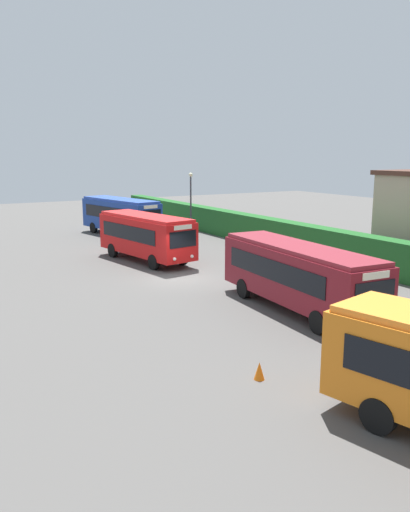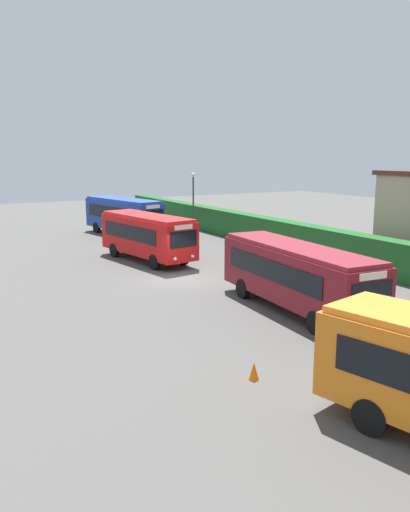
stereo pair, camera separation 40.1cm
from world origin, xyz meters
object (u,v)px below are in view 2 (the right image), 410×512
(bus_red, at_px, (147,235))
(bus_maroon, at_px, (296,274))
(person_right, at_px, (126,232))
(person_left, at_px, (143,221))
(lamppost, at_px, (193,198))
(bus_blue, at_px, (123,214))
(person_center, at_px, (158,220))
(traffic_cone, at_px, (254,371))

(bus_red, xyz_separation_m, bus_maroon, (14.22, 1.51, -0.03))
(bus_red, relative_size, person_right, 5.35)
(person_left, bearing_deg, lamppost, 157.06)
(bus_red, bearing_deg, lamppost, 124.27)
(bus_blue, height_order, person_center, bus_blue)
(person_left, xyz_separation_m, person_right, (5.69, -3.92, -0.06))
(lamppost, bearing_deg, traffic_cone, -23.94)
(lamppost, bearing_deg, bus_blue, -136.49)
(person_left, relative_size, lamppost, 0.31)
(bus_maroon, relative_size, traffic_cone, 16.75)
(person_left, bearing_deg, person_right, 107.05)
(bus_maroon, xyz_separation_m, person_center, (-27.59, 5.25, -0.86))
(bus_blue, xyz_separation_m, lamppost, (4.86, 4.61, 1.64))
(person_center, bearing_deg, bus_blue, -8.97)
(person_center, relative_size, traffic_cone, 2.99)
(bus_maroon, bearing_deg, person_left, 175.93)
(bus_blue, distance_m, person_left, 3.50)
(person_right, bearing_deg, bus_blue, -170.73)
(bus_blue, distance_m, bus_maroon, 25.97)
(lamppost, bearing_deg, person_center, -175.87)
(traffic_cone, bearing_deg, lamppost, 156.06)
(bus_blue, bearing_deg, bus_maroon, -13.92)
(bus_blue, bearing_deg, bus_red, -24.04)
(person_center, relative_size, lamppost, 0.31)
(lamppost, bearing_deg, person_right, -101.10)
(lamppost, bearing_deg, person_left, -164.51)
(bus_blue, xyz_separation_m, person_right, (3.72, -1.20, -1.04))
(bus_maroon, bearing_deg, person_center, 172.96)
(traffic_cone, bearing_deg, bus_red, 167.04)
(traffic_cone, bearing_deg, bus_maroon, 131.52)
(person_right, relative_size, traffic_cone, 2.76)
(person_center, bearing_deg, person_left, -43.77)
(bus_maroon, height_order, person_center, bus_maroon)
(bus_blue, height_order, lamppost, lamppost)
(person_left, relative_size, person_center, 0.99)
(bus_blue, height_order, traffic_cone, bus_blue)
(bus_red, height_order, person_right, bus_red)
(traffic_cone, bearing_deg, person_right, 167.89)
(bus_red, bearing_deg, person_left, 149.47)
(person_right, height_order, lamppost, lamppost)
(person_right, bearing_deg, bus_maroon, 27.37)
(bus_maroon, height_order, lamppost, lamppost)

